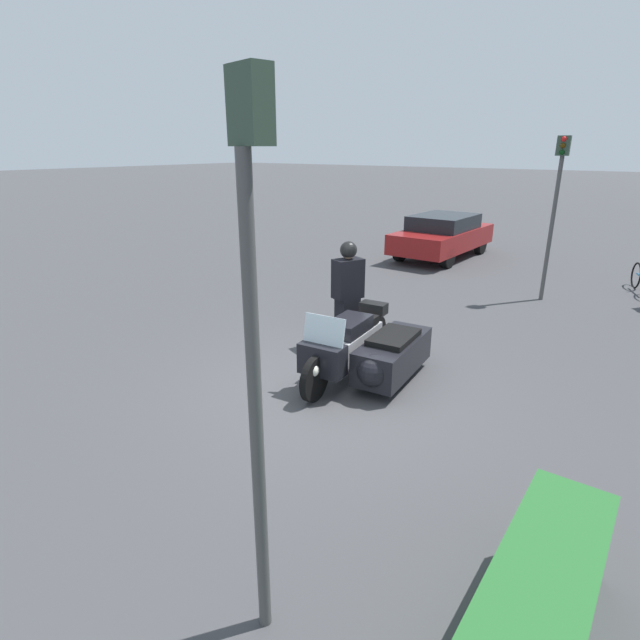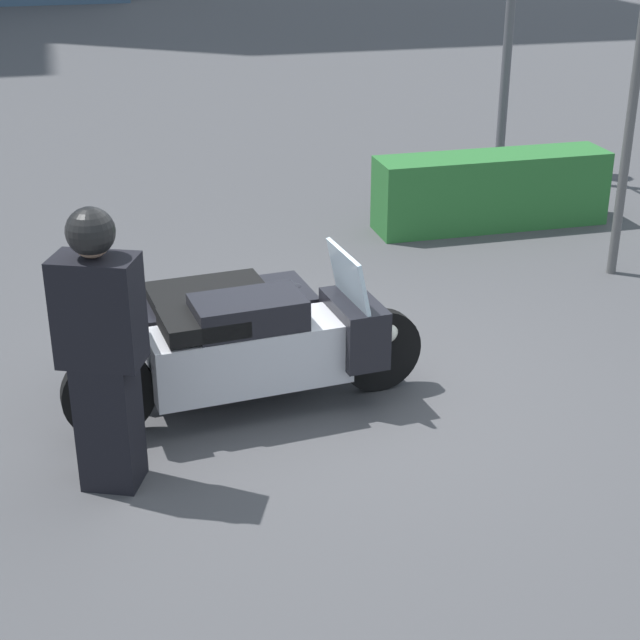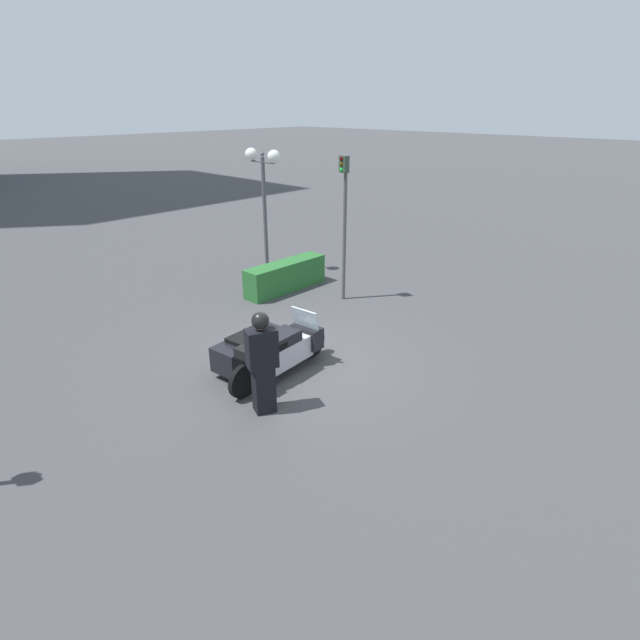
# 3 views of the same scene
# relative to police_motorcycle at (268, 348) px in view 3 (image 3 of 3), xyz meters

# --- Properties ---
(ground_plane) EXTENTS (160.00, 160.00, 0.00)m
(ground_plane) POSITION_rel_police_motorcycle_xyz_m (0.65, -0.16, -0.47)
(ground_plane) COLOR #424244
(police_motorcycle) EXTENTS (2.67, 1.36, 1.16)m
(police_motorcycle) POSITION_rel_police_motorcycle_xyz_m (0.00, 0.00, 0.00)
(police_motorcycle) COLOR black
(police_motorcycle) RESTS_ON ground
(officer_rider) EXTENTS (0.58, 0.48, 1.85)m
(officer_rider) POSITION_rel_police_motorcycle_xyz_m (-1.03, -1.05, 0.51)
(officer_rider) COLOR black
(officer_rider) RESTS_ON ground
(hedge_bush_curbside) EXTENTS (2.62, 0.60, 0.82)m
(hedge_bush_curbside) POSITION_rel_police_motorcycle_xyz_m (3.41, 3.16, -0.06)
(hedge_bush_curbside) COLOR #28662D
(hedge_bush_curbside) RESTS_ON ground
(twin_lamp_post) EXTENTS (0.38, 1.41, 3.69)m
(twin_lamp_post) POSITION_rel_police_motorcycle_xyz_m (4.39, 5.09, 2.49)
(twin_lamp_post) COLOR #4C4C51
(twin_lamp_post) RESTS_ON ground
(traffic_light_near) EXTENTS (0.22, 0.29, 3.75)m
(traffic_light_near) POSITION_rel_police_motorcycle_xyz_m (3.97, 1.49, 1.97)
(traffic_light_near) COLOR #4C4C4C
(traffic_light_near) RESTS_ON ground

